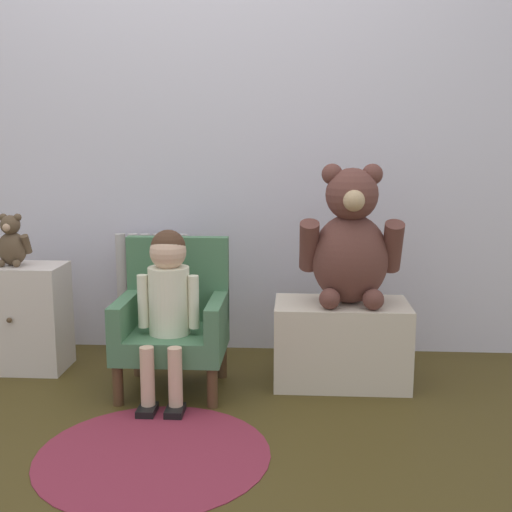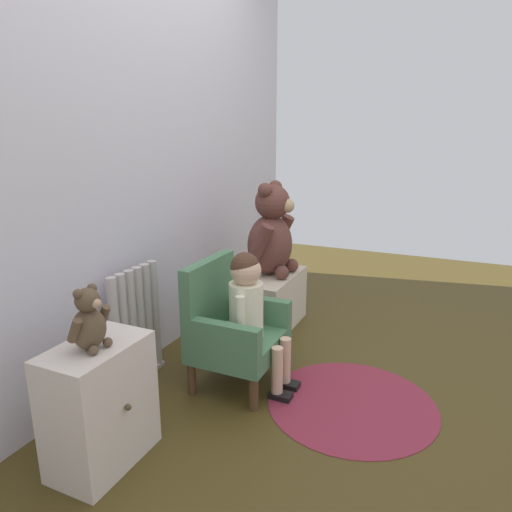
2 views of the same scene
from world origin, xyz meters
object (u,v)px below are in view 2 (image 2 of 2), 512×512
small_teddy_bear (89,322)px  floor_rug (351,404)px  small_dresser (100,405)px  large_teddy_bear (271,234)px  radiator (137,326)px  low_bench (269,301)px  child_figure (250,302)px  child_armchair (231,327)px

small_teddy_bear → floor_rug: (0.81, -0.79, -0.60)m
small_dresser → large_teddy_bear: (1.50, -0.08, 0.38)m
radiator → low_bench: radiator is taller
small_dresser → child_figure: 0.82m
small_dresser → large_teddy_bear: 1.55m
low_bench → floor_rug: (-0.68, -0.72, -0.18)m
large_teddy_bear → small_teddy_bear: bearing=177.2°
low_bench → small_teddy_bear: small_teddy_bear is taller
low_bench → small_teddy_bear: bearing=177.1°
small_dresser → child_figure: (0.74, -0.29, 0.20)m
small_dresser → small_teddy_bear: bearing=-158.1°
small_dresser → floor_rug: size_ratio=0.62×
child_figure → low_bench: child_figure is taller
small_dresser → floor_rug: bearing=-45.6°
radiator → floor_rug: radiator is taller
child_figure → small_teddy_bear: bearing=160.2°
radiator → child_figure: (0.19, -0.55, 0.15)m
small_dresser → low_bench: bearing=-3.3°
child_armchair → low_bench: 0.74m
child_figure → floor_rug: bearing=-85.7°
large_teddy_bear → radiator: bearing=159.6°
large_teddy_bear → small_teddy_bear: (-1.52, 0.08, -0.03)m
radiator → small_dresser: bearing=-154.4°
child_armchair → floor_rug: bearing=-86.5°
child_figure → large_teddy_bear: bearing=15.0°
radiator → child_armchair: bearing=-66.9°
child_figure → small_teddy_bear: (-0.77, 0.28, 0.15)m
radiator → child_figure: 0.60m
radiator → small_dresser: radiator is taller
radiator → low_bench: 0.98m
child_armchair → floor_rug: 0.69m
child_figure → small_teddy_bear: 0.83m
small_dresser → small_teddy_bear: (-0.02, -0.01, 0.35)m
child_armchair → floor_rug: size_ratio=0.80×
small_teddy_bear → radiator: bearing=25.5°
child_armchair → child_figure: size_ratio=0.92×
child_figure → small_dresser: bearing=159.0°
child_armchair → child_figure: 0.19m
child_armchair → large_teddy_bear: bearing=6.9°
floor_rug → child_figure: bearing=94.3°
child_armchair → floor_rug: (0.04, -0.62, -0.30)m
low_bench → small_dresser: bearing=176.7°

